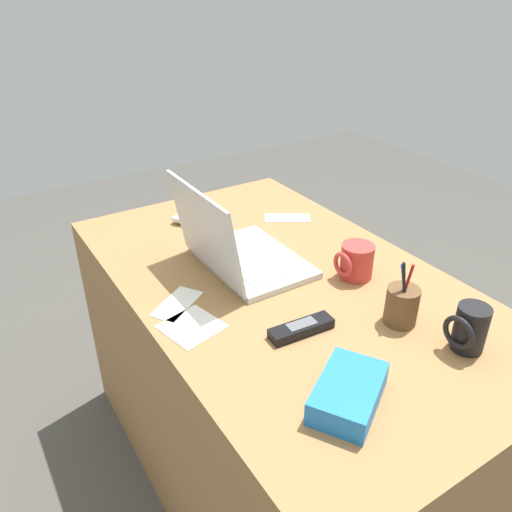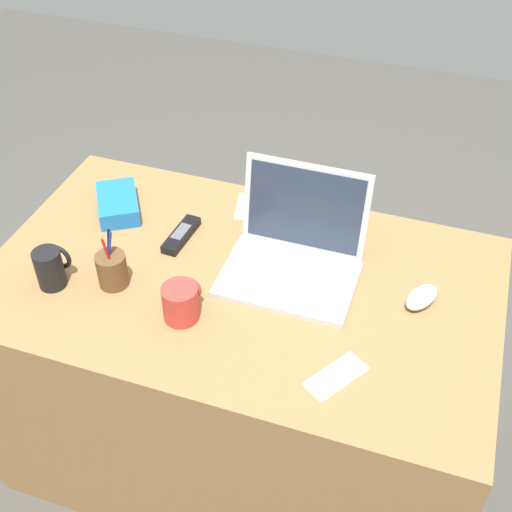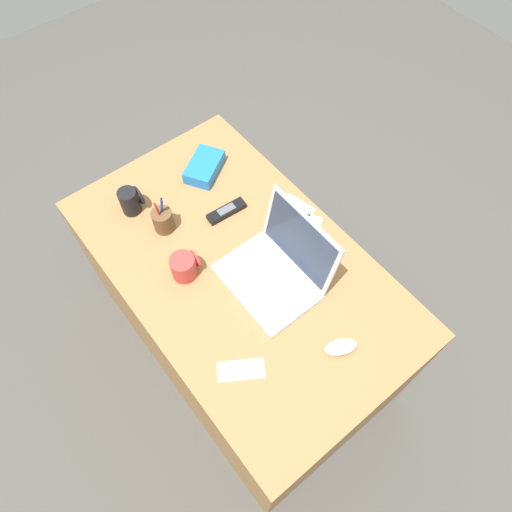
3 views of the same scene
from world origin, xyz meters
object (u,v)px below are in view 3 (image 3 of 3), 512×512
at_px(cordless_phone, 226,211).
at_px(computer_mouse, 341,347).
at_px(coffee_mug_white, 184,266).
at_px(pen_holder, 163,220).
at_px(coffee_mug_tall, 130,201).
at_px(snack_bag, 204,167).
at_px(laptop, 277,268).

bearing_deg(cordless_phone, computer_mouse, -3.18).
bearing_deg(coffee_mug_white, computer_mouse, 23.18).
bearing_deg(coffee_mug_white, pen_holder, 166.90).
bearing_deg(coffee_mug_white, coffee_mug_tall, 179.98).
bearing_deg(snack_bag, cordless_phone, -14.17).
bearing_deg(snack_bag, laptop, -8.31).
height_order(cordless_phone, snack_bag, snack_bag).
xyz_separation_m(computer_mouse, coffee_mug_tall, (-0.90, -0.23, 0.04)).
bearing_deg(coffee_mug_tall, pen_holder, 18.50).
bearing_deg(snack_bag, coffee_mug_tall, -92.59).
relative_size(coffee_mug_white, snack_bag, 0.56).
height_order(coffee_mug_tall, snack_bag, coffee_mug_tall).
relative_size(coffee_mug_white, cordless_phone, 0.63).
xyz_separation_m(laptop, snack_bag, (-0.55, 0.08, -0.03)).
distance_m(computer_mouse, coffee_mug_tall, 0.93).
relative_size(laptop, pen_holder, 2.05).
distance_m(computer_mouse, snack_bag, 0.89).
bearing_deg(computer_mouse, snack_bag, -160.07).
xyz_separation_m(coffee_mug_tall, pen_holder, (0.15, 0.05, -0.01)).
relative_size(pen_holder, snack_bag, 0.94).
relative_size(coffee_mug_tall, pen_holder, 0.64).
height_order(computer_mouse, cordless_phone, computer_mouse).
height_order(pen_holder, snack_bag, pen_holder).
xyz_separation_m(computer_mouse, snack_bag, (-0.89, 0.09, 0.01)).
height_order(computer_mouse, pen_holder, pen_holder).
xyz_separation_m(computer_mouse, cordless_phone, (-0.67, 0.04, -0.01)).
relative_size(cordless_phone, pen_holder, 0.96).
xyz_separation_m(computer_mouse, coffee_mug_white, (-0.55, -0.23, 0.03)).
distance_m(laptop, pen_holder, 0.47).
bearing_deg(pen_holder, laptop, 25.02).
bearing_deg(laptop, pen_holder, -154.98).
xyz_separation_m(laptop, coffee_mug_white, (-0.21, -0.25, -0.01)).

